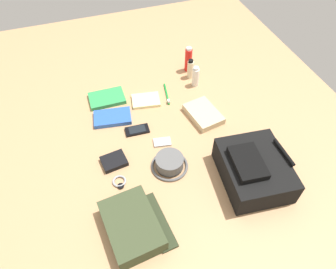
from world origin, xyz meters
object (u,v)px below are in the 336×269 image
travel_guidebook (113,118)px  folded_towel (203,114)px  wristwatch (120,182)px  toothbrush (167,95)px  backpack (254,169)px  toothpaste_tube (196,77)px  media_player (162,142)px  lotion_bottle (190,69)px  wallet (114,161)px  toiletry_pouch (133,226)px  notepad (146,100)px  paperback_novel (107,98)px  sunscreen_spray (188,59)px  cell_phone (137,130)px  bucket_hat (170,163)px

travel_guidebook → folded_towel: (0.13, 0.45, 0.01)m
folded_towel → wristwatch: bearing=-63.2°
travel_guidebook → toothbrush: bearing=103.7°
backpack → toothpaste_tube: bearing=179.6°
backpack → media_player: bearing=-135.7°
lotion_bottle → wristwatch: 0.81m
wallet → folded_towel: 0.53m
toiletry_pouch → toothbrush: bearing=151.8°
notepad → folded_towel: bearing=60.0°
folded_towel → paperback_novel: bearing=-122.7°
backpack → sunscreen_spray: 0.81m
toiletry_pouch → paperback_novel: bearing=176.3°
toiletry_pouch → media_player: toiletry_pouch is taller
media_player → folded_towel: (-0.10, 0.26, 0.01)m
cell_phone → folded_towel: folded_towel is taller
backpack → wallet: 0.62m
wristwatch → wallet: (-0.11, 0.00, 0.01)m
travel_guidebook → wristwatch: 0.39m
cell_phone → media_player: (0.11, 0.09, -0.00)m
sunscreen_spray → backpack: bearing=-1.2°
toothbrush → sunscreen_spray: bearing=132.8°
toothpaste_tube → sunscreen_spray: bearing=175.3°
toothpaste_tube → media_player: toothpaste_tube is taller
travel_guidebook → media_player: travel_guidebook is taller
paperback_novel → folded_towel: (0.29, 0.45, 0.01)m
toothbrush → bucket_hat: bearing=-17.3°
bucket_hat → wristwatch: (0.01, -0.24, -0.02)m
media_player → folded_towel: folded_towel is taller
wristwatch → wallet: bearing=179.5°
lotion_bottle → folded_towel: lotion_bottle is taller
cell_phone → media_player: cell_phone is taller
cell_phone → wristwatch: cell_phone is taller
wristwatch → notepad: bearing=151.3°
travel_guidebook → lotion_bottle: bearing=110.9°
sunscreen_spray → notepad: sunscreen_spray is taller
paperback_novel → toothbrush: size_ratio=1.13×
bucket_hat → notepad: size_ratio=1.13×
toothpaste_tube → folded_towel: toothpaste_tube is taller
notepad → toothpaste_tube: bearing=107.4°
bucket_hat → sunscreen_spray: 0.73m
toothpaste_tube → notepad: 0.32m
sunscreen_spray → lotion_bottle: 0.07m
paperback_novel → travel_guidebook: travel_guidebook is taller
paperback_novel → media_player: (0.39, 0.19, -0.00)m
toiletry_pouch → cell_phone: 0.52m
bucket_hat → wristwatch: bucket_hat is taller
toiletry_pouch → sunscreen_spray: 1.05m
backpack → media_player: (-0.32, -0.31, -0.06)m
folded_towel → toothbrush: bearing=-148.9°
backpack → folded_towel: (-0.42, -0.05, -0.05)m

